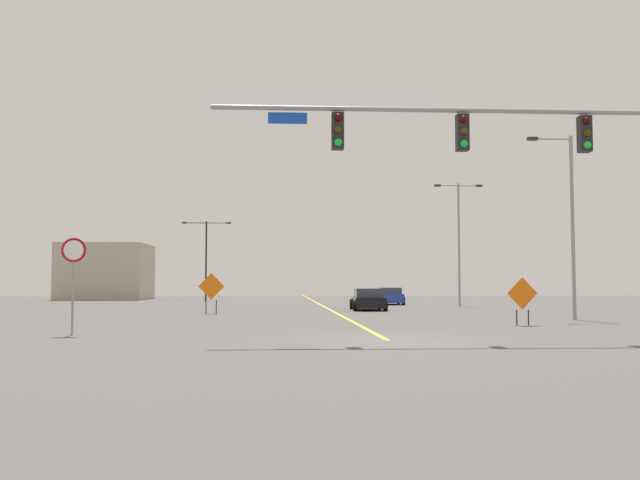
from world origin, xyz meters
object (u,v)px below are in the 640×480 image
(street_lamp_far_left, at_px, (459,234))
(car_blue_far, at_px, (389,296))
(car_black_near, at_px, (368,300))
(street_lamp_mid_left, at_px, (206,252))
(street_lamp_far_right, at_px, (569,217))
(traffic_signal_assembly, at_px, (530,150))
(construction_sign_right_lane, at_px, (522,295))
(construction_sign_left_lane, at_px, (211,288))
(stop_sign, at_px, (73,267))

(street_lamp_far_left, relative_size, car_blue_far, 1.93)
(street_lamp_far_left, bearing_deg, car_black_near, -136.65)
(street_lamp_mid_left, distance_m, street_lamp_far_right, 40.39)
(traffic_signal_assembly, height_order, street_lamp_mid_left, street_lamp_mid_left)
(street_lamp_far_left, relative_size, construction_sign_right_lane, 4.75)
(construction_sign_right_lane, distance_m, car_blue_far, 27.09)
(construction_sign_left_lane, distance_m, car_blue_far, 19.77)
(traffic_signal_assembly, relative_size, construction_sign_left_lane, 6.70)
(traffic_signal_assembly, xyz_separation_m, car_blue_far, (1.13, 33.70, -4.78))
(construction_sign_right_lane, xyz_separation_m, car_black_near, (-3.93, 15.63, -0.51))
(stop_sign, height_order, street_lamp_far_left, street_lamp_far_left)
(traffic_signal_assembly, height_order, construction_sign_left_lane, traffic_signal_assembly)
(car_black_near, relative_size, car_blue_far, 0.97)
(traffic_signal_assembly, bearing_deg, construction_sign_left_lane, 121.03)
(street_lamp_mid_left, bearing_deg, stop_sign, -89.22)
(traffic_signal_assembly, distance_m, street_lamp_far_left, 29.70)
(street_lamp_far_right, xyz_separation_m, construction_sign_left_lane, (-16.38, 7.39, -3.15))
(construction_sign_right_lane, bearing_deg, street_lamp_mid_left, 112.34)
(street_lamp_mid_left, height_order, street_lamp_far_left, street_lamp_far_left)
(construction_sign_left_lane, xyz_separation_m, car_black_near, (8.90, 4.29, -0.72))
(street_lamp_mid_left, height_order, car_blue_far, street_lamp_mid_left)
(street_lamp_far_left, xyz_separation_m, car_black_near, (-7.34, -6.93, -4.47))
(street_lamp_far_left, height_order, construction_sign_left_lane, street_lamp_far_left)
(street_lamp_mid_left, distance_m, street_lamp_far_left, 25.67)
(stop_sign, bearing_deg, street_lamp_far_right, 22.88)
(stop_sign, bearing_deg, construction_sign_right_lane, 14.81)
(stop_sign, bearing_deg, construction_sign_left_lane, 80.09)
(street_lamp_mid_left, xyz_separation_m, car_black_near, (12.19, -23.59, -3.88))
(car_black_near, bearing_deg, stop_sign, -120.44)
(street_lamp_far_left, bearing_deg, construction_sign_left_lane, -145.36)
(street_lamp_far_left, bearing_deg, stop_sign, -125.38)
(street_lamp_mid_left, distance_m, car_blue_far, 19.86)
(construction_sign_right_lane, bearing_deg, street_lamp_far_left, 81.40)
(street_lamp_far_left, relative_size, car_black_near, 1.99)
(stop_sign, relative_size, car_blue_far, 0.67)
(stop_sign, bearing_deg, car_blue_far, 64.85)
(traffic_signal_assembly, relative_size, street_lamp_far_right, 1.77)
(car_black_near, bearing_deg, traffic_signal_assembly, -85.10)
(stop_sign, distance_m, street_lamp_far_right, 20.85)
(street_lamp_far_right, relative_size, construction_sign_left_lane, 3.79)
(street_lamp_far_right, distance_m, construction_sign_right_lane, 6.29)
(stop_sign, distance_m, construction_sign_right_lane, 16.09)
(street_lamp_far_right, height_order, car_black_near, street_lamp_far_right)
(stop_sign, relative_size, car_black_near, 0.68)
(street_lamp_far_right, xyz_separation_m, street_lamp_far_left, (-0.14, 18.62, 0.60))
(street_lamp_far_right, distance_m, car_blue_far, 23.87)
(street_lamp_far_left, height_order, car_blue_far, street_lamp_far_left)
(construction_sign_left_lane, height_order, car_black_near, construction_sign_left_lane)
(traffic_signal_assembly, bearing_deg, construction_sign_right_lane, 73.02)
(car_black_near, xyz_separation_m, car_blue_far, (3.04, 11.44, 0.00))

